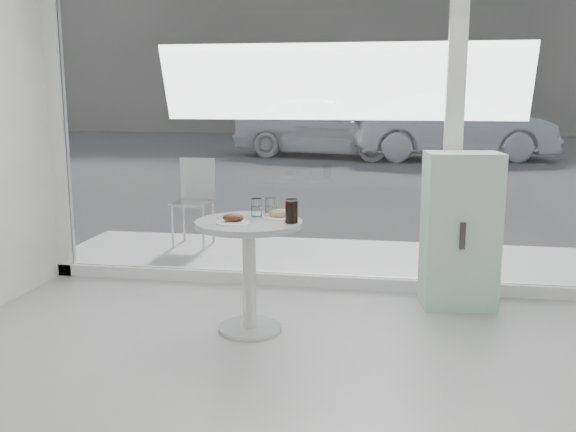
% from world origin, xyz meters
% --- Properties ---
extents(storefront, '(5.00, 0.14, 3.00)m').
position_xyz_m(storefront, '(0.07, 3.00, 1.71)').
color(storefront, white).
rests_on(storefront, ground).
extents(main_table, '(0.72, 0.72, 0.77)m').
position_xyz_m(main_table, '(-0.50, 1.90, 0.55)').
color(main_table, silver).
rests_on(main_table, ground).
extents(patio_deck, '(5.60, 1.60, 0.05)m').
position_xyz_m(patio_deck, '(0.00, 3.80, 0.03)').
color(patio_deck, silver).
rests_on(patio_deck, ground).
extents(street, '(40.00, 24.00, 0.00)m').
position_xyz_m(street, '(0.00, 16.00, -0.00)').
color(street, '#3D3D3D').
rests_on(street, ground).
extents(far_building, '(40.00, 2.00, 8.00)m').
position_xyz_m(far_building, '(0.00, 25.00, 4.00)').
color(far_building, gray).
rests_on(far_building, ground).
extents(mint_cabinet, '(0.59, 0.43, 1.18)m').
position_xyz_m(mint_cabinet, '(0.96, 2.68, 0.59)').
color(mint_cabinet, '#A4D1BC').
rests_on(mint_cabinet, ground).
extents(patio_chair, '(0.40, 0.40, 0.89)m').
position_xyz_m(patio_chair, '(-1.60, 4.16, 0.56)').
color(patio_chair, silver).
rests_on(patio_chair, patio_deck).
extents(car_white, '(4.99, 2.94, 1.59)m').
position_xyz_m(car_white, '(-1.35, 14.34, 0.80)').
color(car_white, white).
rests_on(car_white, street).
extents(car_silver, '(5.05, 2.44, 1.60)m').
position_xyz_m(car_silver, '(1.80, 14.06, 0.80)').
color(car_silver, '#A9ABB1').
rests_on(car_silver, street).
extents(plate_fritter, '(0.22, 0.22, 0.07)m').
position_xyz_m(plate_fritter, '(-0.58, 1.79, 0.80)').
color(plate_fritter, white).
rests_on(plate_fritter, main_table).
extents(plate_donut, '(0.24, 0.24, 0.06)m').
position_xyz_m(plate_donut, '(-0.31, 2.03, 0.79)').
color(plate_donut, white).
rests_on(plate_donut, main_table).
extents(water_tumbler_a, '(0.08, 0.08, 0.12)m').
position_xyz_m(water_tumbler_a, '(-0.48, 2.07, 0.82)').
color(water_tumbler_a, white).
rests_on(water_tumbler_a, main_table).
extents(water_tumbler_b, '(0.08, 0.08, 0.13)m').
position_xyz_m(water_tumbler_b, '(-0.38, 2.06, 0.83)').
color(water_tumbler_b, white).
rests_on(water_tumbler_b, main_table).
extents(cola_glass, '(0.08, 0.08, 0.16)m').
position_xyz_m(cola_glass, '(-0.21, 1.88, 0.85)').
color(cola_glass, white).
rests_on(cola_glass, main_table).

